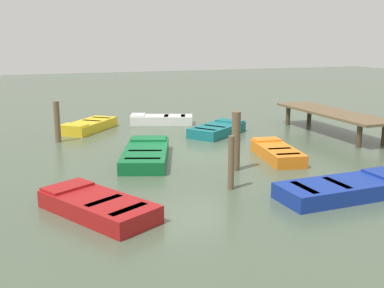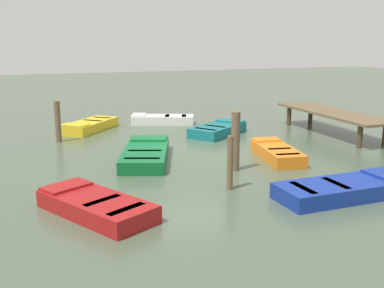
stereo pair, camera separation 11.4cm
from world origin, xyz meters
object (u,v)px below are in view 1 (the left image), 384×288
(rowboat_blue, at_px, (346,188))
(rowboat_green, at_px, (146,154))
(rowboat_orange, at_px, (277,152))
(rowboat_yellow, at_px, (89,126))
(rowboat_teal, at_px, (217,130))
(dock_segment, at_px, (332,114))
(mooring_piling_center, at_px, (57,122))
(rowboat_white, at_px, (161,119))
(mooring_piling_far_left, at_px, (236,141))
(mooring_piling_near_left, at_px, (231,163))
(rowboat_red, at_px, (97,205))

(rowboat_blue, distance_m, rowboat_green, 6.47)
(rowboat_orange, bearing_deg, rowboat_yellow, 46.16)
(rowboat_teal, bearing_deg, dock_segment, -54.29)
(rowboat_teal, height_order, mooring_piling_center, mooring_piling_center)
(rowboat_green, bearing_deg, dock_segment, -60.82)
(rowboat_yellow, bearing_deg, dock_segment, 105.72)
(rowboat_yellow, relative_size, mooring_piling_center, 1.89)
(rowboat_orange, bearing_deg, rowboat_white, 23.37)
(rowboat_orange, distance_m, rowboat_blue, 3.91)
(rowboat_teal, xyz_separation_m, mooring_piling_far_left, (5.01, -1.57, 0.68))
(rowboat_orange, bearing_deg, mooring_piling_near_left, 139.86)
(rowboat_red, height_order, mooring_piling_near_left, mooring_piling_near_left)
(rowboat_white, relative_size, mooring_piling_near_left, 2.09)
(rowboat_red, bearing_deg, mooring_piling_far_left, -93.02)
(rowboat_orange, distance_m, rowboat_green, 4.34)
(dock_segment, height_order, rowboat_teal, dock_segment)
(dock_segment, bearing_deg, mooring_piling_far_left, -60.02)
(rowboat_orange, relative_size, rowboat_blue, 0.79)
(dock_segment, bearing_deg, mooring_piling_center, -102.34)
(rowboat_red, height_order, rowboat_white, same)
(rowboat_yellow, bearing_deg, rowboat_teal, 100.56)
(rowboat_white, bearing_deg, rowboat_green, 88.99)
(rowboat_white, distance_m, mooring_piling_near_left, 9.81)
(rowboat_white, height_order, mooring_piling_near_left, mooring_piling_near_left)
(rowboat_orange, height_order, rowboat_green, same)
(rowboat_teal, height_order, mooring_piling_far_left, mooring_piling_far_left)
(dock_segment, distance_m, mooring_piling_far_left, 7.04)
(rowboat_red, bearing_deg, rowboat_orange, -94.24)
(dock_segment, bearing_deg, rowboat_red, -61.67)
(rowboat_blue, xyz_separation_m, rowboat_white, (-11.29, -1.51, 0.00))
(rowboat_blue, xyz_separation_m, mooring_piling_near_left, (-1.54, -2.49, 0.51))
(rowboat_orange, bearing_deg, mooring_piling_far_left, 121.43)
(rowboat_teal, bearing_deg, rowboat_white, 79.38)
(rowboat_green, height_order, mooring_piling_near_left, mooring_piling_near_left)
(rowboat_teal, bearing_deg, rowboat_green, -178.45)
(dock_segment, distance_m, rowboat_teal, 4.81)
(rowboat_yellow, distance_m, mooring_piling_far_left, 8.47)
(rowboat_green, height_order, mooring_piling_far_left, mooring_piling_far_left)
(dock_segment, distance_m, rowboat_red, 12.07)
(rowboat_orange, relative_size, rowboat_teal, 0.96)
(dock_segment, xyz_separation_m, mooring_piling_far_left, (3.52, -6.10, 0.05))
(rowboat_blue, bearing_deg, rowboat_green, 124.75)
(rowboat_orange, xyz_separation_m, rowboat_blue, (3.90, -0.30, -0.00))
(rowboat_red, xyz_separation_m, mooring_piling_far_left, (-2.20, 4.51, 0.68))
(rowboat_green, height_order, rowboat_red, same)
(rowboat_blue, distance_m, mooring_piling_far_left, 3.59)
(mooring_piling_near_left, bearing_deg, mooring_piling_far_left, 150.56)
(mooring_piling_center, bearing_deg, rowboat_red, 1.65)
(mooring_piling_near_left, bearing_deg, rowboat_white, 174.26)
(rowboat_red, xyz_separation_m, rowboat_yellow, (-9.97, 1.20, 0.00))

